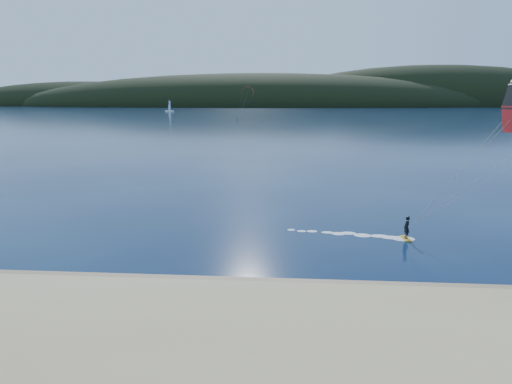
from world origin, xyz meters
TOP-DOWN VIEW (x-y plane):
  - ground at (0.00, 0.00)m, footprint 1800.00×1800.00m
  - wet_sand at (0.00, 4.50)m, footprint 220.00×2.50m
  - headland at (0.63, 745.28)m, footprint 1200.00×310.00m
  - kitesurfer_far at (-17.21, 205.21)m, footprint 10.02×6.28m
  - sailboat at (-111.19, 392.16)m, footprint 8.65×5.35m

SIDE VIEW (x-z plane):
  - ground at x=0.00m, z-range 0.00..0.00m
  - headland at x=0.63m, z-range -70.00..70.00m
  - wet_sand at x=0.00m, z-range 0.00..0.10m
  - sailboat at x=-111.19m, z-range -5.13..6.90m
  - kitesurfer_far at x=-17.21m, z-range 5.89..23.60m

